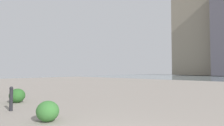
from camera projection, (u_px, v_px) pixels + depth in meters
building_annex at (200, 21)px, 66.58m from camera, size 15.13×14.27×39.36m
bollard_near at (11, 98)px, 6.67m from camera, size 0.13×0.13×0.89m
shrub_low at (17, 96)px, 8.41m from camera, size 0.75×0.68×0.64m
shrub_round at (48, 111)px, 5.28m from camera, size 0.70×0.63×0.59m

